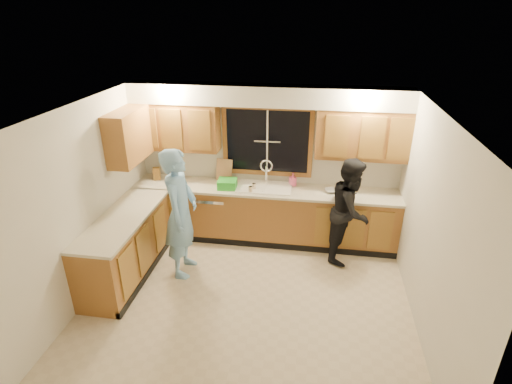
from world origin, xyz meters
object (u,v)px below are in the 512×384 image
man (181,213)px  bowl (331,191)px  knife_block (157,174)px  soap_bottle (293,179)px  sink (264,191)px  woman (350,210)px  stove (107,270)px  dish_crate (227,184)px  dishwasher (214,213)px

man → bowl: size_ratio=9.58×
knife_block → bowl: 2.86m
soap_bottle → bowl: bearing=-15.5°
sink → knife_block: (-1.81, 0.07, 0.16)m
knife_block → soap_bottle: bearing=-13.8°
man → woman: 2.47m
man → knife_block: size_ratio=9.04×
stove → woman: (3.13, 1.49, 0.35)m
man → woman: man is taller
stove → soap_bottle: 3.05m
woman → soap_bottle: woman is taller
man → sink: bearing=-45.3°
woman → dish_crate: bearing=100.4°
knife_block → dish_crate: bearing=-23.5°
knife_block → soap_bottle: 2.25m
sink → knife_block: sink is taller
sink → dishwasher: bearing=-179.0°
stove → soap_bottle: soap_bottle is taller
stove → woman: woman is taller
dish_crate → man: bearing=-114.0°
woman → soap_bottle: 1.05m
dish_crate → dishwasher: bearing=165.3°
dishwasher → woman: bearing=-8.4°
man → soap_bottle: size_ratio=8.90×
stove → knife_block: knife_block is taller
sink → man: man is taller
dishwasher → soap_bottle: soap_bottle is taller
sink → woman: 1.37m
woman → sink: bearing=93.7°
dishwasher → bowl: 1.97m
dishwasher → stove: size_ratio=0.91×
soap_bottle → woman: bearing=-29.5°
dish_crate → soap_bottle: soap_bottle is taller
stove → soap_bottle: bearing=41.8°
man → knife_block: bearing=33.0°
soap_bottle → stove: bearing=-138.2°
knife_block → soap_bottle: (2.24, 0.10, 0.00)m
dishwasher → bowl: size_ratio=4.19×
man → woman: size_ratio=1.17×
knife_block → stove: bearing=-106.2°
woman → bowl: size_ratio=8.17×
woman → bowl: bearing=58.0°
woman → soap_bottle: size_ratio=7.59×
dishwasher → dish_crate: size_ratio=2.83×
sink → stove: size_ratio=0.96×
bowl → dish_crate: bearing=-177.0°
stove → knife_block: size_ratio=4.34×
knife_block → dishwasher: bearing=-21.3°
dishwasher → man: size_ratio=0.44×
man → dish_crate: 1.08m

